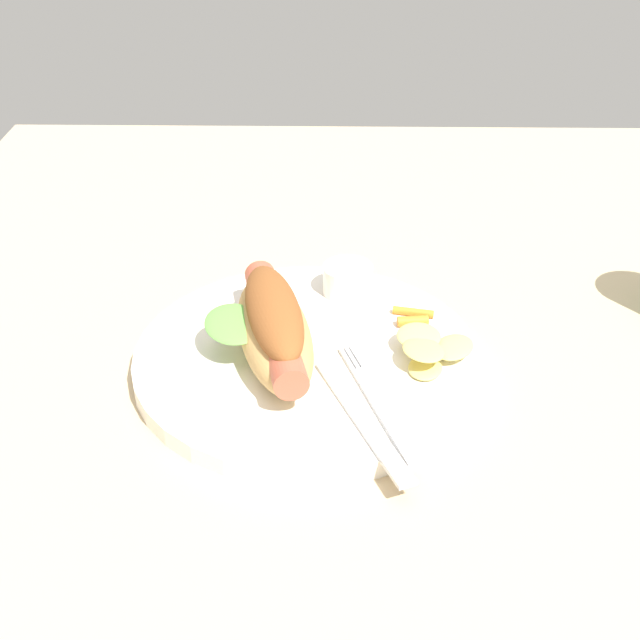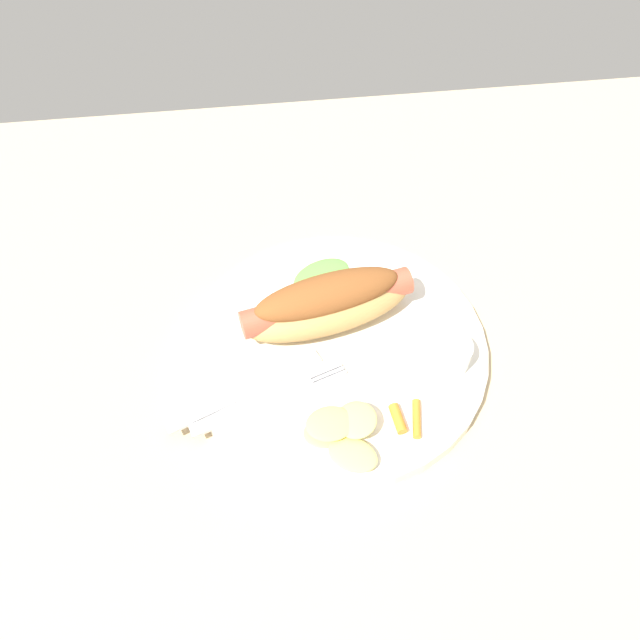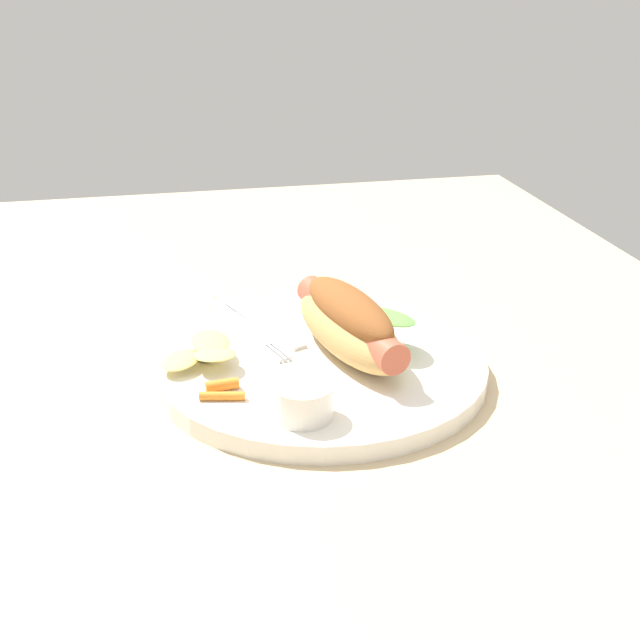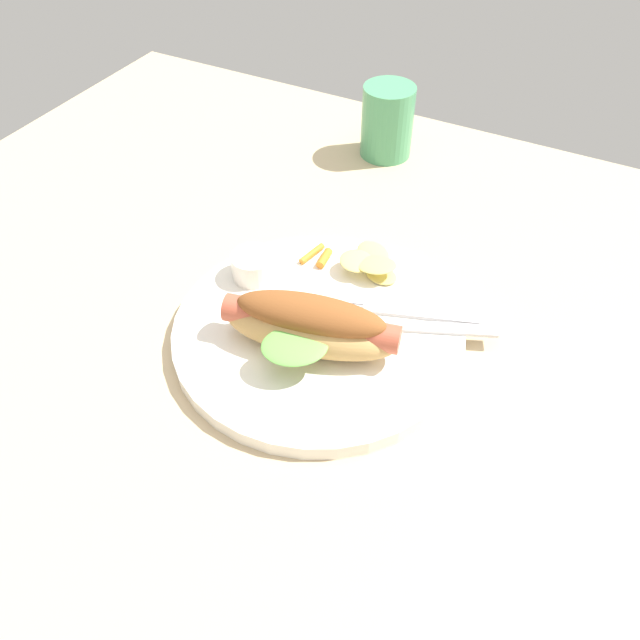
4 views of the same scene
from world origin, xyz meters
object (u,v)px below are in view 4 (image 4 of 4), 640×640
Objects in this scene: drinking_cup at (387,121)px; fork at (408,313)px; carrot_garnish at (319,256)px; knife at (420,327)px; plate at (318,332)px; hot_dog at (310,325)px; chips_pile at (371,262)px; sauce_ramekin at (253,266)px.

fork is at bearing 117.44° from drinking_cup.
fork is 3.93× the size of carrot_garnish.
fork is at bearing -59.00° from knife.
plate is 1.65× the size of hot_dog.
chips_pile is at bearing -95.88° from plate.
knife is (-8.30, -6.98, -2.68)cm from hot_dog.
knife reaches higher than plate.
carrot_garnish is (4.73, -9.04, 1.21)cm from plate.
sauce_ramekin is at bearing -43.56° from hot_dog.
carrot_garnish is at bearing -78.01° from hot_dog.
knife is at bearing -177.25° from sauce_ramekin.
hot_dog reaches higher than knife.
knife is 2.01× the size of chips_pile.
plate is 36.14cm from drinking_cup.
chips_pile is 0.79× the size of drinking_cup.
sauce_ramekin is 0.61× the size of chips_pile.
drinking_cup is (-1.34, -31.56, 1.79)cm from sauce_ramekin.
hot_dog is 1.16× the size of knife.
fork is (-7.09, -5.61, 1.00)cm from plate.
fork is 2.20cm from knife.
drinking_cup is at bearing -92.44° from sauce_ramekin.
knife is 4.12× the size of carrot_garnish.
knife is at bearing 144.17° from chips_pile.
fork is 1.51× the size of drinking_cup.
sauce_ramekin is at bearing -20.12° from knife.
chips_pile is 26.73cm from drinking_cup.
sauce_ramekin is 0.30× the size of knife.
drinking_cup is at bearing -81.24° from fork.
hot_dog is 2.33× the size of chips_pile.
carrot_garnish is (5.31, -11.72, -2.45)cm from hot_dog.
sauce_ramekin reaches higher than carrot_garnish.
sauce_ramekin is at bearing 49.66° from carrot_garnish.
drinking_cup is (15.25, -29.38, 2.94)cm from fork.
carrot_garnish reaches higher than plate.
sauce_ramekin reaches higher than knife.
chips_pile is at bearing -104.43° from hot_dog.
plate is at bearing 84.12° from chips_pile.
hot_dog is 3.82× the size of sauce_ramekin.
sauce_ramekin is at bearing -11.19° from fork.
drinking_cup reaches higher than chips_pile.
fork is at bearing -172.51° from sauce_ramekin.
plate is 6.29× the size of sauce_ramekin.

